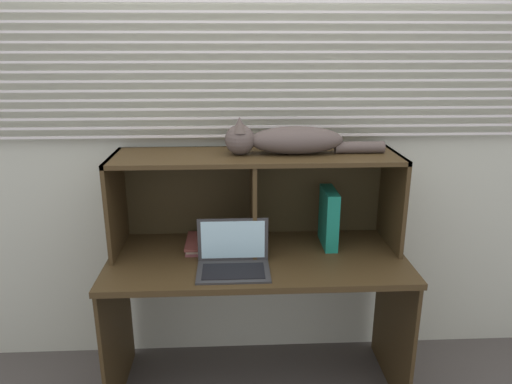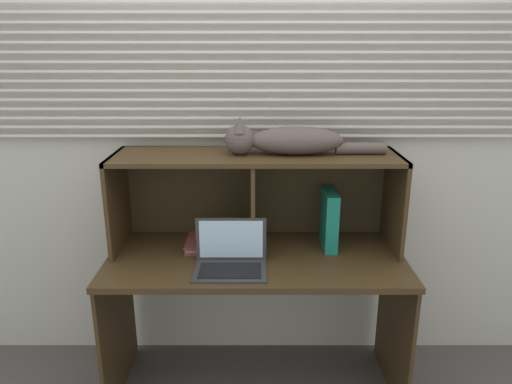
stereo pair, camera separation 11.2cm
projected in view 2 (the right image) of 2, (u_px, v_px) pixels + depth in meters
The scene contains 7 objects.
back_panel_with_blinds at pixel (256, 143), 2.56m from camera, with size 4.40×0.08×2.50m.
desk at pixel (256, 283), 2.40m from camera, with size 1.47×0.66×0.77m.
hutch_shelf_unit at pixel (256, 181), 2.41m from camera, with size 1.42×0.39×0.49m.
cat at pixel (286, 140), 2.31m from camera, with size 0.78×0.17×0.18m.
laptop at pixel (231, 259), 2.22m from camera, with size 0.34×0.23×0.22m.
binder_upright at pixel (329, 219), 2.43m from camera, with size 0.06×0.23×0.30m, color #177B62.
book_stack at pixel (202, 242), 2.47m from camera, with size 0.16×0.25×0.04m.
Camera 2 is at (-0.00, -1.97, 1.78)m, focal length 33.37 mm.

